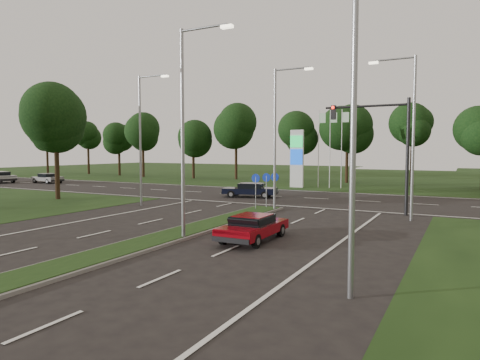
% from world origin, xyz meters
% --- Properties ---
extents(ground, '(160.00, 160.00, 0.00)m').
position_xyz_m(ground, '(0.00, 0.00, 0.00)').
color(ground, black).
rests_on(ground, ground).
extents(verge_far, '(160.00, 50.00, 0.02)m').
position_xyz_m(verge_far, '(0.00, 55.00, 0.00)').
color(verge_far, black).
rests_on(verge_far, ground).
extents(cross_road, '(160.00, 12.00, 0.02)m').
position_xyz_m(cross_road, '(0.00, 24.00, 0.00)').
color(cross_road, black).
rests_on(cross_road, ground).
extents(median_kerb, '(2.00, 26.00, 0.12)m').
position_xyz_m(median_kerb, '(0.00, 4.00, 0.06)').
color(median_kerb, slate).
rests_on(median_kerb, ground).
extents(streetlight_median_near, '(2.53, 0.22, 9.00)m').
position_xyz_m(streetlight_median_near, '(1.00, 6.00, 5.08)').
color(streetlight_median_near, gray).
rests_on(streetlight_median_near, ground).
extents(streetlight_median_far, '(2.53, 0.22, 9.00)m').
position_xyz_m(streetlight_median_far, '(1.00, 16.00, 5.08)').
color(streetlight_median_far, gray).
rests_on(streetlight_median_far, ground).
extents(streetlight_left_far, '(2.53, 0.22, 9.00)m').
position_xyz_m(streetlight_left_far, '(-8.30, 14.00, 5.08)').
color(streetlight_left_far, gray).
rests_on(streetlight_left_far, ground).
extents(streetlight_right_far, '(2.53, 0.22, 9.00)m').
position_xyz_m(streetlight_right_far, '(8.80, 16.00, 5.08)').
color(streetlight_right_far, gray).
rests_on(streetlight_right_far, ground).
extents(streetlight_right_near, '(2.53, 0.22, 9.00)m').
position_xyz_m(streetlight_right_near, '(8.80, 2.00, 5.08)').
color(streetlight_right_near, gray).
rests_on(streetlight_right_near, ground).
extents(traffic_signal, '(5.10, 0.42, 7.00)m').
position_xyz_m(traffic_signal, '(7.19, 18.00, 4.65)').
color(traffic_signal, black).
rests_on(traffic_signal, ground).
extents(median_signs, '(1.16, 1.76, 2.38)m').
position_xyz_m(median_signs, '(0.00, 16.40, 1.71)').
color(median_signs, gray).
rests_on(median_signs, ground).
extents(gas_pylon, '(5.80, 1.26, 8.00)m').
position_xyz_m(gas_pylon, '(-3.79, 33.05, 3.20)').
color(gas_pylon, silver).
rests_on(gas_pylon, ground).
extents(tree_left_far, '(5.20, 5.20, 8.86)m').
position_xyz_m(tree_left_far, '(-17.90, 13.93, 6.11)').
color(tree_left_far, black).
rests_on(tree_left_far, ground).
extents(treeline_far, '(6.00, 6.00, 9.90)m').
position_xyz_m(treeline_far, '(0.10, 39.93, 6.83)').
color(treeline_far, black).
rests_on(treeline_far, ground).
extents(red_sedan, '(1.73, 4.10, 1.12)m').
position_xyz_m(red_sedan, '(3.55, 7.27, 0.60)').
color(red_sedan, maroon).
rests_on(red_sedan, ground).
extents(navy_sedan, '(4.64, 2.73, 1.19)m').
position_xyz_m(navy_sedan, '(-4.07, 22.28, 0.64)').
color(navy_sedan, black).
rests_on(navy_sedan, ground).
extents(far_car_a, '(4.20, 2.14, 1.16)m').
position_xyz_m(far_car_a, '(-32.00, 24.67, 0.62)').
color(far_car_a, '#989898').
rests_on(far_car_a, ground).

